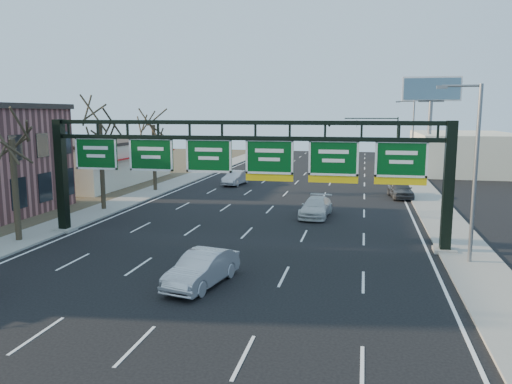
# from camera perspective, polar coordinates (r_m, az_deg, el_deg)

# --- Properties ---
(ground) EXTENTS (160.00, 160.00, 0.00)m
(ground) POSITION_cam_1_polar(r_m,az_deg,el_deg) (22.81, -6.93, -10.50)
(ground) COLOR black
(ground) RESTS_ON ground
(sidewalk_left) EXTENTS (3.00, 120.00, 0.12)m
(sidewalk_left) POSITION_cam_1_polar(r_m,az_deg,el_deg) (45.58, -13.93, -0.75)
(sidewalk_left) COLOR gray
(sidewalk_left) RESTS_ON ground
(sidewalk_right) EXTENTS (3.00, 120.00, 0.12)m
(sidewalk_right) POSITION_cam_1_polar(r_m,az_deg,el_deg) (41.36, 19.86, -2.01)
(sidewalk_right) COLOR gray
(sidewalk_right) RESTS_ON ground
(dirt_strip_left) EXTENTS (21.00, 120.00, 0.06)m
(dirt_strip_left) POSITION_cam_1_polar(r_m,az_deg,el_deg) (52.10, -26.07, -0.25)
(dirt_strip_left) COLOR #473D2B
(dirt_strip_left) RESTS_ON ground
(lane_markings) EXTENTS (21.60, 120.00, 0.01)m
(lane_markings) POSITION_cam_1_polar(r_m,az_deg,el_deg) (41.61, 2.11, -1.49)
(lane_markings) COLOR white
(lane_markings) RESTS_ON ground
(sign_gantry) EXTENTS (24.60, 1.20, 7.20)m
(sign_gantry) POSITION_cam_1_polar(r_m,az_deg,el_deg) (29.28, -1.67, 3.21)
(sign_gantry) COLOR black
(sign_gantry) RESTS_ON ground
(cream_strip) EXTENTS (10.90, 18.40, 4.70)m
(cream_strip) POSITION_cam_1_polar(r_m,az_deg,el_deg) (57.24, -17.89, 3.35)
(cream_strip) COLOR beige
(cream_strip) RESTS_ON ground
(building_right_distant) EXTENTS (12.00, 20.00, 5.00)m
(building_right_distant) POSITION_cam_1_polar(r_m,az_deg,el_deg) (71.62, 22.59, 4.26)
(building_right_distant) COLOR beige
(building_right_distant) RESTS_ON ground
(tree_gantry) EXTENTS (3.60, 3.60, 8.48)m
(tree_gantry) POSITION_cam_1_polar(r_m,az_deg,el_deg) (32.22, -26.29, 7.24)
(tree_gantry) COLOR #30261A
(tree_gantry) RESTS_ON sidewalk_left
(tree_mid) EXTENTS (3.60, 3.60, 9.24)m
(tree_mid) POSITION_cam_1_polar(r_m,az_deg,el_deg) (40.54, -17.49, 8.98)
(tree_mid) COLOR #30261A
(tree_mid) RESTS_ON sidewalk_left
(tree_far) EXTENTS (3.60, 3.60, 8.86)m
(tree_far) POSITION_cam_1_polar(r_m,az_deg,el_deg) (49.48, -11.70, 8.72)
(tree_far) COLOR #30261A
(tree_far) RESTS_ON sidewalk_left
(streetlight_near) EXTENTS (2.15, 0.22, 9.00)m
(streetlight_near) POSITION_cam_1_polar(r_m,az_deg,el_deg) (26.93, 23.56, 2.91)
(streetlight_near) COLOR slate
(streetlight_near) RESTS_ON sidewalk_right
(streetlight_far) EXTENTS (2.15, 0.22, 9.00)m
(streetlight_far) POSITION_cam_1_polar(r_m,az_deg,el_deg) (60.56, 17.35, 6.25)
(streetlight_far) COLOR slate
(streetlight_far) RESTS_ON sidewalk_right
(billboard_right) EXTENTS (7.00, 0.50, 12.00)m
(billboard_right) POSITION_cam_1_polar(r_m,az_deg,el_deg) (65.74, 19.37, 9.81)
(billboard_right) COLOR slate
(billboard_right) RESTS_ON ground
(traffic_signal_mast) EXTENTS (10.16, 0.54, 7.00)m
(traffic_signal_mast) POSITION_cam_1_polar(r_m,az_deg,el_deg) (75.32, 11.20, 7.27)
(traffic_signal_mast) COLOR black
(traffic_signal_mast) RESTS_ON ground
(car_silver_sedan) EXTENTS (2.47, 4.79, 1.50)m
(car_silver_sedan) POSITION_cam_1_polar(r_m,az_deg,el_deg) (22.54, -6.19, -8.71)
(car_silver_sedan) COLOR #B2B1B6
(car_silver_sedan) RESTS_ON ground
(car_white_wagon) EXTENTS (2.34, 5.00, 1.41)m
(car_white_wagon) POSITION_cam_1_polar(r_m,az_deg,el_deg) (37.14, 6.87, -1.73)
(car_white_wagon) COLOR silver
(car_white_wagon) RESTS_ON ground
(car_grey_far) EXTENTS (2.37, 4.71, 1.54)m
(car_grey_far) POSITION_cam_1_polar(r_m,az_deg,el_deg) (46.86, 16.18, 0.29)
(car_grey_far) COLOR #3C3E41
(car_grey_far) RESTS_ON ground
(car_silver_distant) EXTENTS (2.17, 4.71, 1.50)m
(car_silver_distant) POSITION_cam_1_polar(r_m,az_deg,el_deg) (53.24, -2.33, 1.64)
(car_silver_distant) COLOR #B2B1B6
(car_silver_distant) RESTS_ON ground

